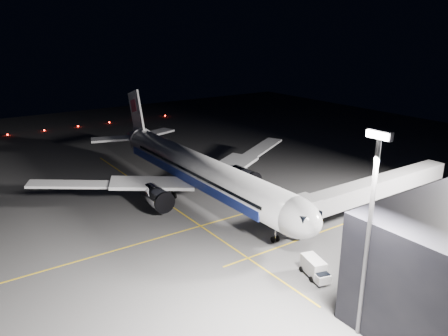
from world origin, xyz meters
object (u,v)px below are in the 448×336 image
airliner (196,169)px  safety_cone_b (243,174)px  jet_bridge (369,190)px  baggage_tug (232,172)px  safety_cone_a (276,191)px  safety_cone_c (213,177)px  service_truck (315,268)px  floodlight_mast_south (370,219)px

airliner → safety_cone_b: bearing=107.9°
jet_bridge → baggage_tug: bearing=-168.7°
safety_cone_a → safety_cone_b: bearing=174.8°
safety_cone_a → jet_bridge: bearing=17.2°
baggage_tug → safety_cone_c: bearing=-86.2°
service_truck → safety_cone_b: 39.35m
jet_bridge → safety_cone_b: 28.23m
airliner → safety_cone_b: (-4.53, 14.00, -4.87)m
floodlight_mast_south → safety_cone_a: floodlight_mast_south is taller
safety_cone_b → jet_bridge: bearing=8.4°
safety_cone_a → safety_cone_c: bearing=-160.0°
floodlight_mast_south → safety_cone_b: 51.25m
service_truck → airliner: bearing=-168.5°
safety_cone_c → jet_bridge: bearing=18.5°
floodlight_mast_south → safety_cone_a: 41.08m
floodlight_mast_south → safety_cone_a: (-34.37, 19.00, -12.07)m
baggage_tug → safety_cone_c: 4.26m
service_truck → safety_cone_c: (-38.28, 10.13, -0.98)m
safety_cone_c → floodlight_mast_south: bearing=-16.3°
service_truck → safety_cone_c: size_ratio=9.00×
safety_cone_a → safety_cone_b: 11.28m
safety_cone_a → floodlight_mast_south: bearing=-28.9°
airliner → safety_cone_c: bearing=130.8°
safety_cone_b → floodlight_mast_south: bearing=-23.7°
jet_bridge → service_truck: jet_bridge is taller
floodlight_mast_south → service_truck: bearing=158.1°
jet_bridge → baggage_tug: (-29.28, -5.86, -3.87)m
service_truck → jet_bridge: bearing=127.7°
airliner → safety_cone_c: (-6.92, 8.02, -4.89)m
airliner → safety_cone_a: 15.40m
floodlight_mast_south → service_truck: (-9.72, 3.90, -11.12)m
floodlight_mast_south → airliner: bearing=171.7°
jet_bridge → baggage_tug: 30.11m
airliner → safety_cone_a: bearing=62.7°
floodlight_mast_south → safety_cone_c: bearing=163.7°
jet_bridge → safety_cone_a: jet_bridge is taller
baggage_tug → safety_cone_a: baggage_tug is taller
safety_cone_a → safety_cone_c: safety_cone_a is taller
jet_bridge → baggage_tug: jet_bridge is taller
jet_bridge → floodlight_mast_south: (18.00, -24.07, 7.79)m
airliner → safety_cone_a: (6.70, 12.98, -4.86)m
safety_cone_b → safety_cone_c: (-2.39, -5.98, -0.02)m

